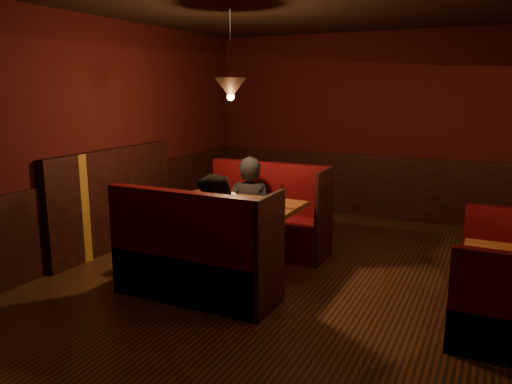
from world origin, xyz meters
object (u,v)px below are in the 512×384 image
at_px(main_bench_far, 266,223).
at_px(diner_a, 250,192).
at_px(main_bench_near, 193,265).
at_px(main_table, 233,219).
at_px(diner_b, 217,218).

height_order(main_bench_far, diner_a, diner_a).
relative_size(main_bench_near, diner_a, 1.03).
bearing_deg(main_bench_near, main_bench_far, 90.00).
bearing_deg(diner_a, main_bench_near, 81.54).
height_order(main_table, main_bench_near, main_bench_near).
bearing_deg(diner_a, main_table, 85.97).
relative_size(main_bench_far, diner_b, 1.05).
xyz_separation_m(main_bench_far, main_bench_near, (0.00, -1.70, 0.00)).
relative_size(main_bench_far, diner_a, 1.03).
distance_m(main_table, main_bench_near, 0.89).
xyz_separation_m(main_table, diner_b, (0.15, -0.60, 0.17)).
height_order(main_bench_near, diner_a, diner_a).
bearing_deg(main_bench_far, main_bench_near, -90.00).
distance_m(main_bench_far, diner_a, 0.52).
bearing_deg(diner_b, main_bench_near, -113.59).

